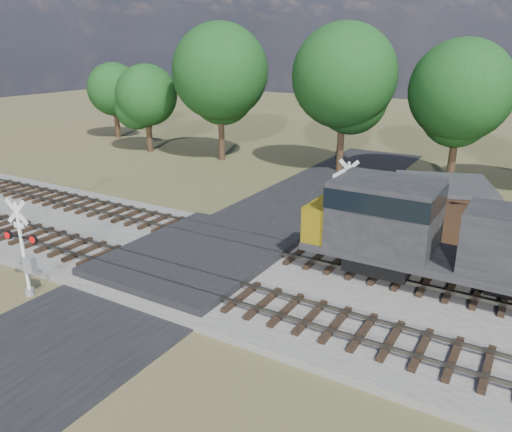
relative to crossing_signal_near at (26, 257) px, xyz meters
The scene contains 10 objects.
ground 7.19m from the crossing_signal_near, 55.64° to the left, with size 160.00×160.00×0.00m, color #464D29.
ballast_bed 15.36m from the crossing_signal_near, 24.19° to the left, with size 140.00×10.00×0.30m, color gray.
road 7.18m from the crossing_signal_near, 55.64° to the left, with size 7.00×60.00×0.08m, color black.
crossing_panel 7.53m from the crossing_signal_near, 57.83° to the left, with size 7.00×9.00×0.62m, color #262628.
track_near 8.11m from the crossing_signal_near, 28.04° to the left, with size 140.00×2.60×0.33m.
track_far 11.33m from the crossing_signal_near, 51.13° to the left, with size 140.00×2.60×0.33m.
crossing_signal_near is the anchor object (origin of this frame).
crossing_signal_far 15.39m from the crossing_signal_near, 55.54° to the left, with size 1.75×0.38×4.34m.
equipment_shed 20.04m from the crossing_signal_near, 49.25° to the left, with size 5.83×5.83×3.13m.
treeline 29.51m from the crossing_signal_near, 64.11° to the left, with size 79.79×11.23×11.74m.
Camera 1 is at (13.53, -16.85, 9.89)m, focal length 35.00 mm.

